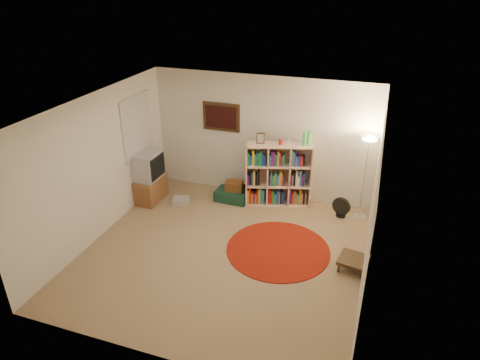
# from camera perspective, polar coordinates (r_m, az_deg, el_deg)

# --- Properties ---
(room) EXTENTS (4.54, 4.54, 2.54)m
(room) POSITION_cam_1_polar(r_m,az_deg,el_deg) (6.67, -2.77, -0.57)
(room) COLOR #9C7E5B
(room) RESTS_ON ground
(bookshelf) EXTENTS (1.33, 0.72, 1.54)m
(bookshelf) POSITION_cam_1_polar(r_m,az_deg,el_deg) (8.45, 4.99, 0.63)
(bookshelf) COLOR beige
(bookshelf) RESTS_ON ground
(floor_lamp) EXTENTS (0.41, 0.41, 1.65)m
(floor_lamp) POSITION_cam_1_polar(r_m,az_deg,el_deg) (7.94, 16.70, 3.72)
(floor_lamp) COLOR white
(floor_lamp) RESTS_ON ground
(floor_fan) EXTENTS (0.35, 0.24, 0.40)m
(floor_fan) POSITION_cam_1_polar(r_m,az_deg,el_deg) (8.37, 13.33, -3.55)
(floor_fan) COLOR black
(floor_fan) RESTS_ON ground
(tv_stand) EXTENTS (0.53, 0.73, 1.05)m
(tv_stand) POSITION_cam_1_polar(r_m,az_deg,el_deg) (8.80, -12.18, 0.35)
(tv_stand) COLOR brown
(tv_stand) RESTS_ON ground
(dvd_box) EXTENTS (0.39, 0.35, 0.11)m
(dvd_box) POSITION_cam_1_polar(r_m,az_deg,el_deg) (8.77, -7.87, -2.71)
(dvd_box) COLOR #B9B9BE
(dvd_box) RESTS_ON ground
(suitcase) EXTENTS (0.68, 0.45, 0.21)m
(suitcase) POSITION_cam_1_polar(r_m,az_deg,el_deg) (8.76, -1.05, -2.06)
(suitcase) COLOR #153929
(suitcase) RESTS_ON ground
(wicker_basket) EXTENTS (0.38, 0.29, 0.20)m
(wicker_basket) POSITION_cam_1_polar(r_m,az_deg,el_deg) (8.69, -0.79, -0.77)
(wicker_basket) COLOR brown
(wicker_basket) RESTS_ON suitcase
(duffel_bag) EXTENTS (0.42, 0.37, 0.26)m
(duffel_bag) POSITION_cam_1_polar(r_m,az_deg,el_deg) (8.78, 0.70, -1.83)
(duffel_bag) COLOR black
(duffel_bag) RESTS_ON ground
(paper_towel) EXTENTS (0.16, 0.16, 0.26)m
(paper_towel) POSITION_cam_1_polar(r_m,az_deg,el_deg) (8.97, 1.36, -1.17)
(paper_towel) COLOR silver
(paper_towel) RESTS_ON ground
(red_rug) EXTENTS (1.76, 1.76, 0.02)m
(red_rug) POSITION_cam_1_polar(r_m,az_deg,el_deg) (7.36, 5.09, -9.22)
(red_rug) COLOR maroon
(red_rug) RESTS_ON ground
(side_table) EXTENTS (0.51, 0.51, 0.20)m
(side_table) POSITION_cam_1_polar(r_m,az_deg,el_deg) (7.05, 14.91, -10.29)
(side_table) COLOR #322011
(side_table) RESTS_ON ground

